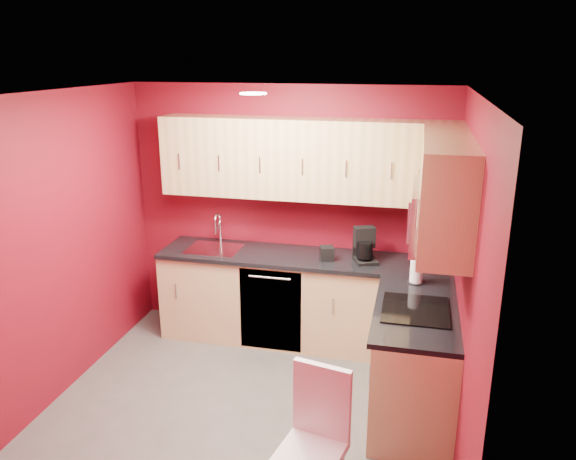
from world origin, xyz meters
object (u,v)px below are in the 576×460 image
at_px(napkin_holder, 327,253).
at_px(dining_chair, 311,446).
at_px(microwave, 439,216).
at_px(paper_towel, 417,269).
at_px(sink, 215,245).
at_px(coffee_maker, 366,246).

distance_m(napkin_holder, dining_chair, 2.15).
xyz_separation_m(microwave, paper_towel, (-0.12, 0.55, -0.63)).
xyz_separation_m(sink, paper_towel, (1.97, -0.45, 0.09)).
bearing_deg(microwave, dining_chair, -121.11).
height_order(microwave, coffee_maker, microwave).
height_order(coffee_maker, dining_chair, coffee_maker).
relative_size(coffee_maker, paper_towel, 1.30).
distance_m(sink, paper_towel, 2.02).
xyz_separation_m(sink, napkin_holder, (1.15, -0.07, 0.03)).
bearing_deg(sink, coffee_maker, -1.81).
bearing_deg(paper_towel, napkin_holder, 155.60).
relative_size(coffee_maker, napkin_holder, 2.46).
distance_m(coffee_maker, dining_chair, 2.19).
height_order(napkin_holder, dining_chair, napkin_holder).
bearing_deg(coffee_maker, paper_towel, -62.64).
bearing_deg(sink, microwave, -25.60).
relative_size(microwave, coffee_maker, 2.36).
bearing_deg(coffee_maker, napkin_holder, 162.42).
bearing_deg(sink, dining_chair, -56.97).
bearing_deg(napkin_holder, dining_chair, -83.01).
height_order(coffee_maker, napkin_holder, coffee_maker).
bearing_deg(sink, paper_towel, -12.83).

